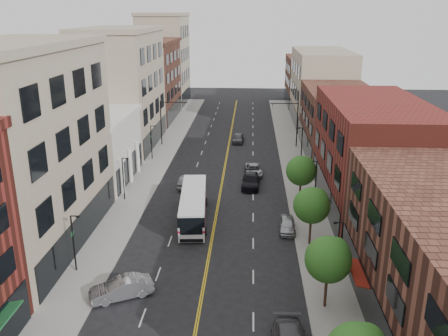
% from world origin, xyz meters
% --- Properties ---
extents(sidewalk_left, '(4.00, 110.00, 0.15)m').
position_xyz_m(sidewalk_left, '(-10.00, 35.00, 0.07)').
color(sidewalk_left, gray).
rests_on(sidewalk_left, ground).
extents(sidewalk_right, '(4.00, 110.00, 0.15)m').
position_xyz_m(sidewalk_right, '(10.00, 35.00, 0.07)').
color(sidewalk_right, gray).
rests_on(sidewalk_right, ground).
extents(bldg_l_tanoffice, '(10.00, 22.00, 18.00)m').
position_xyz_m(bldg_l_tanoffice, '(-17.00, 13.00, 9.00)').
color(bldg_l_tanoffice, gray).
rests_on(bldg_l_tanoffice, ground).
extents(bldg_l_white, '(10.00, 14.00, 8.00)m').
position_xyz_m(bldg_l_white, '(-17.00, 31.00, 4.00)').
color(bldg_l_white, silver).
rests_on(bldg_l_white, ground).
extents(bldg_l_far_a, '(10.00, 20.00, 18.00)m').
position_xyz_m(bldg_l_far_a, '(-17.00, 48.00, 9.00)').
color(bldg_l_far_a, gray).
rests_on(bldg_l_far_a, ground).
extents(bldg_l_far_b, '(10.00, 20.00, 15.00)m').
position_xyz_m(bldg_l_far_b, '(-17.00, 68.00, 7.50)').
color(bldg_l_far_b, '#522B20').
rests_on(bldg_l_far_b, ground).
extents(bldg_l_far_c, '(10.00, 16.00, 20.00)m').
position_xyz_m(bldg_l_far_c, '(-17.00, 86.00, 10.00)').
color(bldg_l_far_c, gray).
rests_on(bldg_l_far_c, ground).
extents(bldg_r_mid, '(10.00, 22.00, 12.00)m').
position_xyz_m(bldg_r_mid, '(17.00, 24.00, 6.00)').
color(bldg_r_mid, maroon).
rests_on(bldg_r_mid, ground).
extents(bldg_r_far_a, '(10.00, 20.00, 10.00)m').
position_xyz_m(bldg_r_far_a, '(17.00, 45.00, 5.00)').
color(bldg_r_far_a, '#522B20').
rests_on(bldg_r_far_a, ground).
extents(bldg_r_far_b, '(10.00, 22.00, 14.00)m').
position_xyz_m(bldg_r_far_b, '(17.00, 66.00, 7.00)').
color(bldg_r_far_b, gray).
rests_on(bldg_r_far_b, ground).
extents(bldg_r_far_c, '(10.00, 18.00, 11.00)m').
position_xyz_m(bldg_r_far_c, '(17.00, 86.00, 5.50)').
color(bldg_r_far_c, '#522B20').
rests_on(bldg_r_far_c, ground).
extents(tree_r_1, '(3.40, 3.40, 5.59)m').
position_xyz_m(tree_r_1, '(9.39, 4.07, 4.13)').
color(tree_r_1, black).
rests_on(tree_r_1, sidewalk_right).
extents(tree_r_2, '(3.40, 3.40, 5.59)m').
position_xyz_m(tree_r_2, '(9.39, 14.07, 4.13)').
color(tree_r_2, black).
rests_on(tree_r_2, sidewalk_right).
extents(tree_r_3, '(3.40, 3.40, 5.59)m').
position_xyz_m(tree_r_3, '(9.39, 24.07, 4.13)').
color(tree_r_3, black).
rests_on(tree_r_3, sidewalk_right).
extents(lamp_l_1, '(0.81, 0.55, 5.05)m').
position_xyz_m(lamp_l_1, '(-10.95, 8.00, 2.97)').
color(lamp_l_1, black).
rests_on(lamp_l_1, sidewalk_left).
extents(lamp_l_2, '(0.81, 0.55, 5.05)m').
position_xyz_m(lamp_l_2, '(-10.95, 24.00, 2.97)').
color(lamp_l_2, black).
rests_on(lamp_l_2, sidewalk_left).
extents(lamp_l_3, '(0.81, 0.55, 5.05)m').
position_xyz_m(lamp_l_3, '(-10.95, 40.00, 2.97)').
color(lamp_l_3, black).
rests_on(lamp_l_3, sidewalk_left).
extents(lamp_r_1, '(0.81, 0.55, 5.05)m').
position_xyz_m(lamp_r_1, '(10.95, 8.00, 2.97)').
color(lamp_r_1, black).
rests_on(lamp_r_1, sidewalk_right).
extents(lamp_r_2, '(0.81, 0.55, 5.05)m').
position_xyz_m(lamp_r_2, '(10.95, 24.00, 2.97)').
color(lamp_r_2, black).
rests_on(lamp_r_2, sidewalk_right).
extents(lamp_r_3, '(0.81, 0.55, 5.05)m').
position_xyz_m(lamp_r_3, '(10.95, 40.00, 2.97)').
color(lamp_r_3, black).
rests_on(lamp_r_3, sidewalk_right).
extents(signal_mast_left, '(4.49, 0.18, 7.20)m').
position_xyz_m(signal_mast_left, '(-10.27, 48.00, 4.65)').
color(signal_mast_left, black).
rests_on(signal_mast_left, sidewalk_left).
extents(signal_mast_right, '(4.49, 0.18, 7.20)m').
position_xyz_m(signal_mast_right, '(10.27, 48.00, 4.65)').
color(signal_mast_right, black).
rests_on(signal_mast_right, sidewalk_right).
extents(city_bus, '(3.52, 11.80, 2.99)m').
position_xyz_m(city_bus, '(-2.32, 19.15, 1.74)').
color(city_bus, silver).
rests_on(city_bus, ground).
extents(car_angle_b, '(5.07, 3.64, 1.59)m').
position_xyz_m(car_angle_b, '(-6.14, 4.46, 0.79)').
color(car_angle_b, '#A0A2A8').
rests_on(car_angle_b, ground).
extents(car_parked_far, '(1.75, 4.05, 1.36)m').
position_xyz_m(car_parked_far, '(7.40, 16.88, 0.68)').
color(car_parked_far, '#9EA1A5').
rests_on(car_parked_far, ground).
extents(car_lane_behind, '(2.15, 4.68, 1.49)m').
position_xyz_m(car_lane_behind, '(-4.23, 28.91, 0.74)').
color(car_lane_behind, '#504F55').
rests_on(car_lane_behind, ground).
extents(car_lane_a, '(2.43, 5.42, 1.54)m').
position_xyz_m(car_lane_a, '(3.72, 29.31, 0.77)').
color(car_lane_a, black).
rests_on(car_lane_a, ground).
extents(car_lane_b, '(2.61, 5.01, 1.35)m').
position_xyz_m(car_lane_b, '(4.06, 34.13, 0.67)').
color(car_lane_b, '#9A9DA1').
rests_on(car_lane_b, ground).
extents(car_lane_c, '(1.99, 4.43, 1.48)m').
position_xyz_m(car_lane_c, '(1.52, 50.46, 0.74)').
color(car_lane_c, '#494A4E').
rests_on(car_lane_c, ground).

